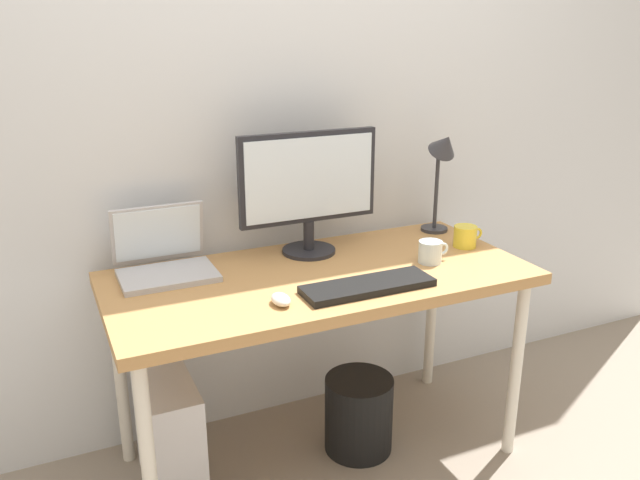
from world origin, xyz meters
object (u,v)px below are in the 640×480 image
(desk, at_px, (320,290))
(laptop, at_px, (164,257))
(coffee_mug, at_px, (465,236))
(desk_lamp, at_px, (443,160))
(keyboard, at_px, (368,286))
(mouse, at_px, (281,299))
(computer_tower, at_px, (169,435))
(glass_cup, at_px, (431,252))
(monitor, at_px, (309,185))
(wastebasket, at_px, (359,414))

(desk, height_order, laptop, laptop)
(coffee_mug, bearing_deg, desk_lamp, 88.27)
(coffee_mug, bearing_deg, keyboard, -158.27)
(mouse, bearing_deg, computer_tower, 143.13)
(laptop, distance_m, coffee_mug, 1.13)
(laptop, distance_m, glass_cup, 0.94)
(desk, bearing_deg, monitor, 76.80)
(monitor, height_order, coffee_mug, monitor)
(laptop, height_order, wastebasket, laptop)
(laptop, xyz_separation_m, glass_cup, (0.89, -0.29, -0.02))
(monitor, height_order, desk_lamp, monitor)
(mouse, bearing_deg, desk_lamp, 25.06)
(wastebasket, bearing_deg, glass_cup, -11.07)
(desk, xyz_separation_m, keyboard, (0.08, -0.20, 0.08))
(keyboard, distance_m, computer_tower, 0.87)
(computer_tower, bearing_deg, glass_cup, -7.65)
(computer_tower, bearing_deg, mouse, -36.87)
(desk, height_order, wastebasket, desk)
(desk_lamp, height_order, computer_tower, desk_lamp)
(laptop, distance_m, desk_lamp, 1.15)
(mouse, distance_m, wastebasket, 0.74)
(monitor, distance_m, computer_tower, 1.01)
(wastebasket, bearing_deg, coffee_mug, 4.95)
(mouse, bearing_deg, laptop, 123.26)
(glass_cup, relative_size, wastebasket, 0.40)
(keyboard, distance_m, wastebasket, 0.64)
(desk_lamp, xyz_separation_m, coffee_mug, (-0.01, -0.19, -0.26))
(laptop, xyz_separation_m, desk_lamp, (1.12, -0.02, 0.25))
(computer_tower, distance_m, wastebasket, 0.71)
(laptop, xyz_separation_m, coffee_mug, (1.11, -0.20, -0.02))
(keyboard, distance_m, glass_cup, 0.35)
(desk, xyz_separation_m, laptop, (-0.49, 0.22, 0.12))
(coffee_mug, bearing_deg, wastebasket, -175.05)
(mouse, height_order, coffee_mug, coffee_mug)
(desk, height_order, mouse, mouse)
(laptop, height_order, computer_tower, laptop)
(laptop, distance_m, keyboard, 0.71)
(mouse, distance_m, computer_tower, 0.69)
(desk, xyz_separation_m, mouse, (-0.22, -0.19, 0.08))
(laptop, bearing_deg, desk_lamp, -0.79)
(monitor, bearing_deg, keyboard, -85.37)
(desk, relative_size, laptop, 4.56)
(wastebasket, bearing_deg, laptop, 159.26)
(desk, bearing_deg, laptop, 155.67)
(desk, xyz_separation_m, monitor, (0.05, 0.21, 0.33))
(wastebasket, bearing_deg, desk, 171.83)
(desk, xyz_separation_m, computer_tower, (-0.55, 0.06, -0.47))
(desk, bearing_deg, computer_tower, 174.09)
(glass_cup, bearing_deg, laptop, 161.89)
(desk, distance_m, wastebasket, 0.55)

